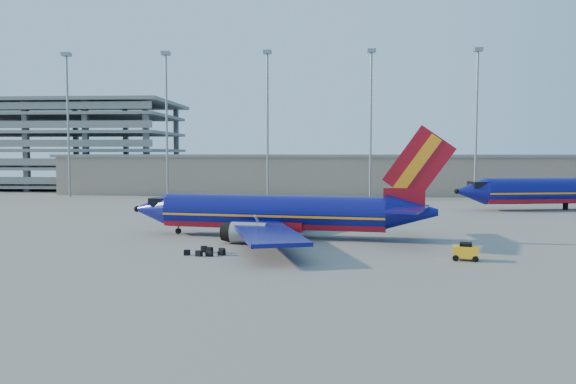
# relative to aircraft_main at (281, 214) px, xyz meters

# --- Properties ---
(ground) EXTENTS (220.00, 220.00, 0.00)m
(ground) POSITION_rel_aircraft_main_xyz_m (-1.50, 5.32, -2.47)
(ground) COLOR slate
(ground) RESTS_ON ground
(terminal_building) EXTENTS (122.00, 16.00, 8.50)m
(terminal_building) POSITION_rel_aircraft_main_xyz_m (8.50, 63.32, 1.84)
(terminal_building) COLOR gray
(terminal_building) RESTS_ON ground
(parking_garage) EXTENTS (62.00, 32.00, 21.40)m
(parking_garage) POSITION_rel_aircraft_main_xyz_m (-63.50, 79.37, 9.26)
(parking_garage) COLOR slate
(parking_garage) RESTS_ON ground
(light_mast_row) EXTENTS (101.60, 1.60, 28.65)m
(light_mast_row) POSITION_rel_aircraft_main_xyz_m (3.50, 51.32, 15.08)
(light_mast_row) COLOR gray
(light_mast_row) RESTS_ON ground
(aircraft_main) EXTENTS (34.05, 32.53, 11.58)m
(aircraft_main) POSITION_rel_aircraft_main_xyz_m (0.00, 0.00, 0.00)
(aircraft_main) COLOR navy
(aircraft_main) RESTS_ON ground
(aircraft_second) EXTENTS (38.58, 15.29, 13.14)m
(aircraft_second) POSITION_rel_aircraft_main_xyz_m (43.12, 31.51, 0.54)
(aircraft_second) COLOR navy
(aircraft_second) RESTS_ON ground
(baggage_tug) EXTENTS (2.28, 1.67, 1.47)m
(baggage_tug) POSITION_rel_aircraft_main_xyz_m (16.12, -11.77, -1.71)
(baggage_tug) COLOR #F3AC15
(baggage_tug) RESTS_ON ground
(luggage_pile) EXTENTS (3.59, 2.56, 0.55)m
(luggage_pile) POSITION_rel_aircraft_main_xyz_m (-5.58, -10.39, -2.23)
(luggage_pile) COLOR black
(luggage_pile) RESTS_ON ground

